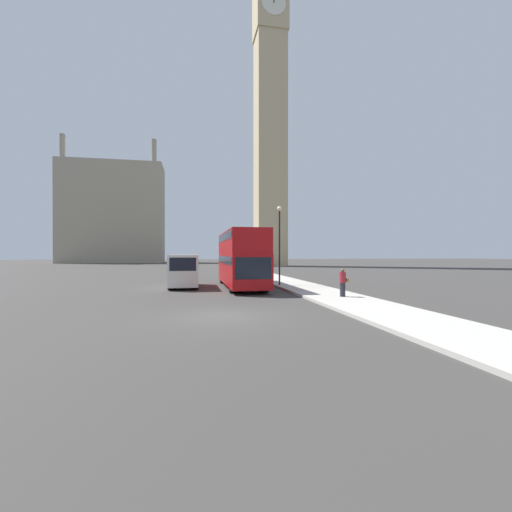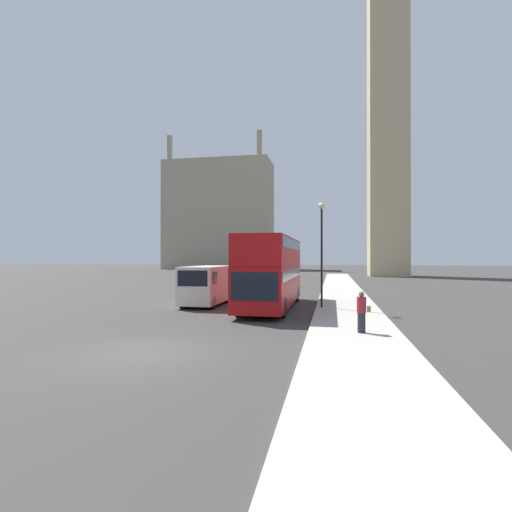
{
  "view_description": "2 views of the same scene",
  "coord_description": "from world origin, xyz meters",
  "px_view_note": "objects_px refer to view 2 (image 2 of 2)",
  "views": [
    {
      "loc": [
        -1.23,
        -13.94,
        2.53
      ],
      "look_at": [
        3.38,
        10.81,
        2.38
      ],
      "focal_mm": 24.0,
      "sensor_mm": 36.0,
      "label": 1
    },
    {
      "loc": [
        5.93,
        -11.75,
        3.02
      ],
      "look_at": [
        0.24,
        17.99,
        3.13
      ],
      "focal_mm": 28.0,
      "sensor_mm": 36.0,
      "label": 2
    }
  ],
  "objects_px": {
    "clock_tower": "(388,56)",
    "red_double_decker_bus": "(272,269)",
    "white_van": "(207,284)",
    "street_lamp": "(322,239)",
    "pedestrian": "(362,312)"
  },
  "relations": [
    {
      "from": "pedestrian",
      "to": "white_van",
      "type": "bearing_deg",
      "value": 136.46
    },
    {
      "from": "clock_tower",
      "to": "white_van",
      "type": "relative_size",
      "value": 12.97
    },
    {
      "from": "white_van",
      "to": "clock_tower",
      "type": "bearing_deg",
      "value": 69.06
    },
    {
      "from": "pedestrian",
      "to": "street_lamp",
      "type": "relative_size",
      "value": 0.26
    },
    {
      "from": "clock_tower",
      "to": "pedestrian",
      "type": "xyz_separation_m",
      "value": [
        -7.77,
        -52.01,
        -34.96
      ]
    },
    {
      "from": "clock_tower",
      "to": "street_lamp",
      "type": "xyz_separation_m",
      "value": [
        -9.47,
        -44.47,
        -31.82
      ]
    },
    {
      "from": "white_van",
      "to": "street_lamp",
      "type": "xyz_separation_m",
      "value": [
        7.2,
        -0.92,
        2.76
      ]
    },
    {
      "from": "red_double_decker_bus",
      "to": "street_lamp",
      "type": "height_order",
      "value": "street_lamp"
    },
    {
      "from": "pedestrian",
      "to": "clock_tower",
      "type": "bearing_deg",
      "value": 81.51
    },
    {
      "from": "clock_tower",
      "to": "white_van",
      "type": "height_order",
      "value": "clock_tower"
    },
    {
      "from": "clock_tower",
      "to": "red_double_decker_bus",
      "type": "xyz_separation_m",
      "value": [
        -12.42,
        -44.15,
        -33.57
      ]
    },
    {
      "from": "red_double_decker_bus",
      "to": "pedestrian",
      "type": "xyz_separation_m",
      "value": [
        4.65,
        -7.86,
        -1.39
      ]
    },
    {
      "from": "clock_tower",
      "to": "white_van",
      "type": "bearing_deg",
      "value": -110.94
    },
    {
      "from": "white_van",
      "to": "street_lamp",
      "type": "relative_size",
      "value": 0.9
    },
    {
      "from": "red_double_decker_bus",
      "to": "pedestrian",
      "type": "bearing_deg",
      "value": -59.41
    }
  ]
}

